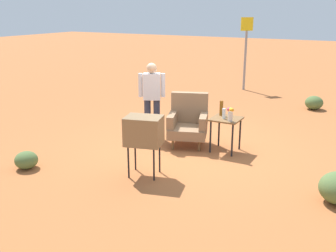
# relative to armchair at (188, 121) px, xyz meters

# --- Properties ---
(ground_plane) EXTENTS (60.00, 60.00, 0.00)m
(ground_plane) POSITION_rel_armchair_xyz_m (0.14, -0.17, -0.50)
(ground_plane) COLOR #AD6033
(armchair) EXTENTS (0.98, 0.99, 1.06)m
(armchair) POSITION_rel_armchair_xyz_m (0.00, 0.00, 0.00)
(armchair) COLOR brown
(armchair) RESTS_ON ground
(side_table) EXTENTS (0.56, 0.56, 0.68)m
(side_table) POSITION_rel_armchair_xyz_m (0.82, -0.00, 0.08)
(side_table) COLOR black
(side_table) RESTS_ON ground
(tv_on_stand) EXTENTS (0.69, 0.58, 1.03)m
(tv_on_stand) POSITION_rel_armchair_xyz_m (0.04, -1.77, 0.28)
(tv_on_stand) COLOR black
(tv_on_stand) RESTS_ON ground
(person_standing) EXTENTS (0.52, 0.36, 1.64)m
(person_standing) POSITION_rel_armchair_xyz_m (-0.88, 0.03, 0.44)
(person_standing) COLOR #2D3347
(person_standing) RESTS_ON ground
(road_sign) EXTENTS (0.33, 0.33, 2.44)m
(road_sign) POSITION_rel_armchair_xyz_m (-0.82, 6.10, 0.88)
(road_sign) COLOR gray
(road_sign) RESTS_ON ground
(bottle_short_clear) EXTENTS (0.06, 0.06, 0.20)m
(bottle_short_clear) POSITION_rel_armchair_xyz_m (0.79, -0.06, 0.28)
(bottle_short_clear) COLOR silver
(bottle_short_clear) RESTS_ON side_table
(bottle_tall_amber) EXTENTS (0.07, 0.07, 0.30)m
(bottle_tall_amber) POSITION_rel_armchair_xyz_m (0.66, 0.14, 0.33)
(bottle_tall_amber) COLOR brown
(bottle_tall_amber) RESTS_ON side_table
(flower_vase) EXTENTS (0.15, 0.10, 0.27)m
(flower_vase) POSITION_rel_armchair_xyz_m (0.96, -0.18, 0.33)
(flower_vase) COLOR silver
(flower_vase) RESTS_ON side_table
(shrub_mid) EXTENTS (0.49, 0.49, 0.38)m
(shrub_mid) POSITION_rel_armchair_xyz_m (1.80, 4.37, -0.31)
(shrub_mid) COLOR #516B38
(shrub_mid) RESTS_ON ground
(shrub_lone) EXTENTS (0.41, 0.41, 0.31)m
(shrub_lone) POSITION_rel_armchair_xyz_m (-1.95, -2.54, -0.34)
(shrub_lone) COLOR #516B38
(shrub_lone) RESTS_ON ground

